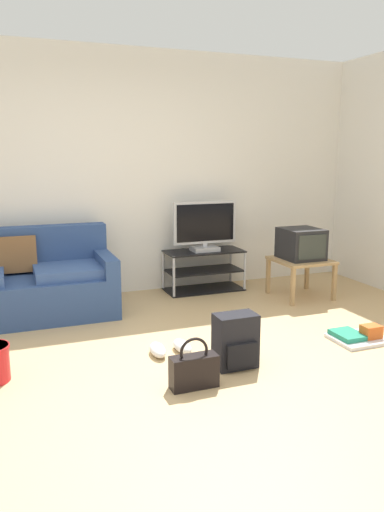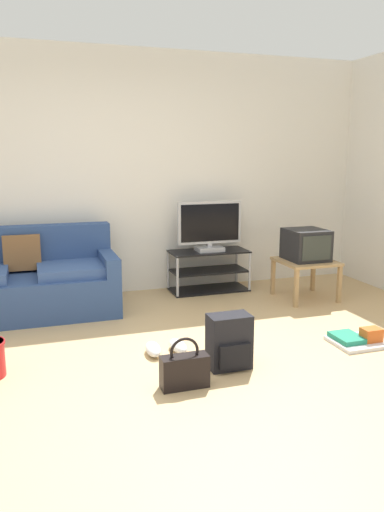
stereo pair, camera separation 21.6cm
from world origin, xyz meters
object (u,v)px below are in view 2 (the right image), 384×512
(flat_tv, at_px, (210,227))
(backpack, at_px, (229,342))
(crt_tv, at_px, (306,245))
(couch, at_px, (24,283))
(tv_stand, at_px, (209,271))
(floor_tray, at_px, (359,339))
(side_table, at_px, (306,265))
(sneakers_pair, at_px, (166,348))
(handbag, at_px, (185,370))

(flat_tv, height_order, backpack, flat_tv)
(flat_tv, relative_size, crt_tv, 1.72)
(couch, relative_size, flat_tv, 2.38)
(backpack, bearing_deg, tv_stand, 84.98)
(tv_stand, bearing_deg, floor_tray, -72.20)
(couch, xyz_separation_m, side_table, (2.94, -0.40, 0.06))
(sneakers_pair, bearing_deg, crt_tv, 28.96)
(couch, xyz_separation_m, crt_tv, (2.94, -0.38, 0.28))
(tv_stand, height_order, side_table, tv_stand)
(couch, bearing_deg, side_table, -7.72)
(handbag, bearing_deg, sneakers_pair, 86.96)
(sneakers_pair, bearing_deg, floor_tray, -10.91)
(side_table, relative_size, backpack, 1.42)
(tv_stand, relative_size, flat_tv, 1.20)
(tv_stand, bearing_deg, backpack, -105.88)
(couch, height_order, backpack, couch)
(side_table, bearing_deg, sneakers_pair, -151.42)
(handbag, bearing_deg, floor_tray, 10.69)
(couch, relative_size, tv_stand, 1.99)
(sneakers_pair, relative_size, floor_tray, 0.75)
(crt_tv, height_order, floor_tray, crt_tv)
(sneakers_pair, bearing_deg, backpack, -47.20)
(flat_tv, bearing_deg, handbag, -113.94)
(floor_tray, bearing_deg, side_table, 78.69)
(crt_tv, height_order, handbag, crt_tv)
(flat_tv, distance_m, floor_tray, 2.17)
(couch, xyz_separation_m, backpack, (1.45, -1.83, -0.12))
(crt_tv, bearing_deg, backpack, -135.86)
(backpack, bearing_deg, handbag, -142.46)
(side_table, bearing_deg, tv_stand, 144.31)
(tv_stand, bearing_deg, couch, -173.13)
(flat_tv, height_order, side_table, flat_tv)
(backpack, relative_size, floor_tray, 0.90)
(crt_tv, bearing_deg, flat_tv, 145.97)
(tv_stand, xyz_separation_m, floor_tray, (0.63, -1.97, -0.20))
(couch, distance_m, sneakers_pair, 1.80)
(flat_tv, distance_m, handbag, 2.55)
(flat_tv, height_order, floor_tray, flat_tv)
(couch, distance_m, handbag, 2.29)
(couch, bearing_deg, floor_tray, -32.79)
(side_table, height_order, floor_tray, side_table)
(side_table, relative_size, crt_tv, 1.32)
(couch, bearing_deg, crt_tv, -7.41)
(couch, height_order, flat_tv, flat_tv)
(side_table, distance_m, crt_tv, 0.23)
(couch, relative_size, sneakers_pair, 5.27)
(crt_tv, bearing_deg, tv_stand, 144.99)
(tv_stand, relative_size, backpack, 2.21)
(couch, distance_m, floor_tray, 3.20)
(sneakers_pair, distance_m, floor_tray, 1.63)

